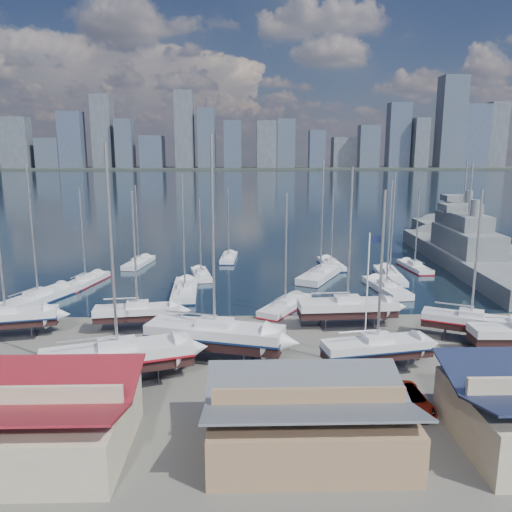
{
  "coord_description": "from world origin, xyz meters",
  "views": [
    {
      "loc": [
        -3.95,
        -53.7,
        17.89
      ],
      "look_at": [
        -2.26,
        8.0,
        5.26
      ],
      "focal_mm": 35.0,
      "sensor_mm": 36.0,
      "label": 1
    }
  ],
  "objects_px": {
    "naval_ship_east": "(465,257)",
    "flagpole": "(368,288)",
    "naval_ship_west": "(461,236)",
    "car_a": "(122,394)",
    "sailboat_cradle_0": "(6,318)"
  },
  "relations": [
    {
      "from": "car_a",
      "to": "naval_ship_west",
      "type": "bearing_deg",
      "value": 35.75
    },
    {
      "from": "naval_ship_east",
      "to": "naval_ship_west",
      "type": "relative_size",
      "value": 1.04
    },
    {
      "from": "naval_ship_east",
      "to": "naval_ship_west",
      "type": "bearing_deg",
      "value": -18.71
    },
    {
      "from": "naval_ship_west",
      "to": "car_a",
      "type": "height_order",
      "value": "naval_ship_west"
    },
    {
      "from": "naval_ship_east",
      "to": "flagpole",
      "type": "distance_m",
      "value": 44.05
    },
    {
      "from": "sailboat_cradle_0",
      "to": "naval_ship_west",
      "type": "xyz_separation_m",
      "value": [
        67.47,
        50.44,
        -0.39
      ]
    },
    {
      "from": "naval_ship_east",
      "to": "flagpole",
      "type": "xyz_separation_m",
      "value": [
        -24.9,
        -36.02,
        4.82
      ]
    },
    {
      "from": "car_a",
      "to": "flagpole",
      "type": "xyz_separation_m",
      "value": [
        19.81,
        7.67,
        5.79
      ]
    },
    {
      "from": "sailboat_cradle_0",
      "to": "naval_ship_east",
      "type": "height_order",
      "value": "naval_ship_east"
    },
    {
      "from": "naval_ship_east",
      "to": "car_a",
      "type": "relative_size",
      "value": 11.69
    },
    {
      "from": "naval_ship_west",
      "to": "car_a",
      "type": "distance_m",
      "value": 83.2
    },
    {
      "from": "naval_ship_west",
      "to": "flagpole",
      "type": "bearing_deg",
      "value": 152.88
    },
    {
      "from": "sailboat_cradle_0",
      "to": "flagpole",
      "type": "relative_size",
      "value": 1.38
    },
    {
      "from": "naval_ship_east",
      "to": "naval_ship_west",
      "type": "height_order",
      "value": "naval_ship_east"
    },
    {
      "from": "flagpole",
      "to": "car_a",
      "type": "bearing_deg",
      "value": -158.84
    }
  ]
}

